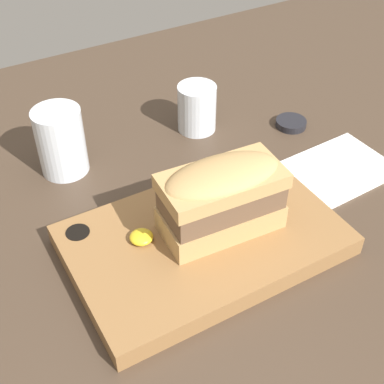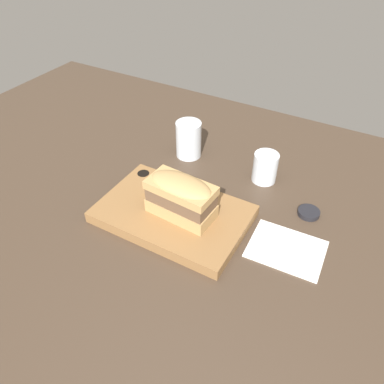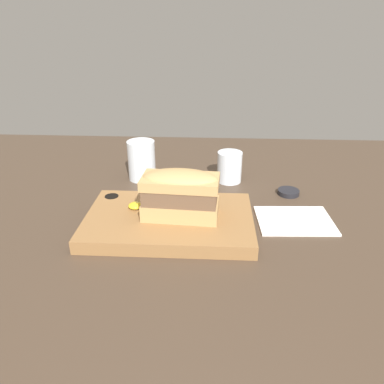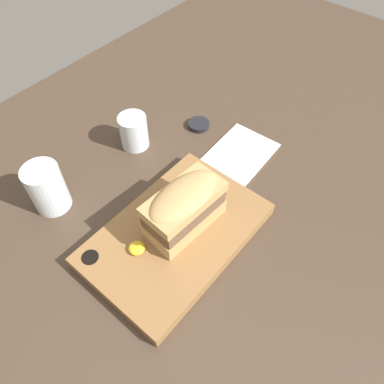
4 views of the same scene
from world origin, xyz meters
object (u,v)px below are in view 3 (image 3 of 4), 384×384
(wine_glass, at_px, (230,168))
(water_glass, at_px, (143,163))
(condiment_dish, at_px, (290,192))
(serving_board, at_px, (170,221))
(napkin, at_px, (296,220))
(sandwich, at_px, (182,192))

(wine_glass, bearing_deg, water_glass, 179.09)
(wine_glass, relative_size, condiment_dish, 1.53)
(serving_board, height_order, condiment_dish, serving_board)
(napkin, bearing_deg, water_glass, 149.94)
(napkin, bearing_deg, serving_board, -172.25)
(water_glass, height_order, napkin, water_glass)
(water_glass, distance_m, condiment_dish, 0.38)
(water_glass, distance_m, wine_glass, 0.23)
(water_glass, bearing_deg, serving_board, -68.22)
(serving_board, distance_m, napkin, 0.26)
(sandwich, relative_size, water_glass, 1.50)
(condiment_dish, bearing_deg, water_glass, 168.23)
(sandwich, relative_size, condiment_dish, 3.00)
(napkin, xyz_separation_m, condiment_dish, (0.01, 0.13, 0.00))
(serving_board, height_order, sandwich, sandwich)
(sandwich, bearing_deg, water_glass, 116.37)
(water_glass, bearing_deg, napkin, -30.06)
(serving_board, bearing_deg, condiment_dish, 31.51)
(napkin, bearing_deg, wine_glass, 122.67)
(water_glass, bearing_deg, condiment_dish, -11.77)
(wine_glass, bearing_deg, sandwich, -113.78)
(water_glass, height_order, condiment_dish, water_glass)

